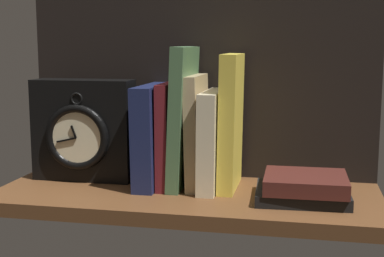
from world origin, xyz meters
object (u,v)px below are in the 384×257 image
(book_navy_bierce, at_px, (153,135))
(book_yellow_seinlanguage, at_px, (231,122))
(book_tan_shortstories, at_px, (197,131))
(book_maroon_dawkins, at_px, (170,134))
(book_cream_twain, at_px, (213,139))
(framed_clock, at_px, (83,131))
(book_stack_side, at_px, (304,188))
(book_green_romantic, at_px, (183,117))

(book_navy_bierce, relative_size, book_yellow_seinlanguage, 0.76)
(book_tan_shortstories, bearing_deg, book_navy_bierce, 180.00)
(book_maroon_dawkins, xyz_separation_m, book_cream_twain, (0.08, 0.00, -0.01))
(book_navy_bierce, xyz_separation_m, framed_clock, (-0.14, 0.00, 0.00))
(book_tan_shortstories, relative_size, book_stack_side, 1.29)
(book_green_romantic, xyz_separation_m, book_tan_shortstories, (0.03, 0.00, -0.03))
(book_navy_bierce, xyz_separation_m, book_maroon_dawkins, (0.03, 0.00, 0.00))
(book_maroon_dawkins, xyz_separation_m, book_tan_shortstories, (0.05, 0.00, 0.01))
(book_green_romantic, bearing_deg, book_navy_bierce, 180.00)
(book_yellow_seinlanguage, bearing_deg, book_green_romantic, 180.00)
(book_maroon_dawkins, distance_m, book_yellow_seinlanguage, 0.12)
(book_tan_shortstories, height_order, book_cream_twain, book_tan_shortstories)
(book_maroon_dawkins, bearing_deg, book_tan_shortstories, 0.00)
(book_navy_bierce, bearing_deg, book_green_romantic, 0.00)
(book_navy_bierce, height_order, book_stack_side, book_navy_bierce)
(framed_clock, relative_size, book_stack_side, 1.22)
(book_navy_bierce, distance_m, book_maroon_dawkins, 0.03)
(book_navy_bierce, height_order, book_yellow_seinlanguage, book_yellow_seinlanguage)
(framed_clock, bearing_deg, book_tan_shortstories, -1.10)
(book_maroon_dawkins, height_order, book_cream_twain, book_maroon_dawkins)
(book_cream_twain, xyz_separation_m, book_yellow_seinlanguage, (0.03, 0.00, 0.03))
(book_yellow_seinlanguage, xyz_separation_m, book_stack_side, (0.13, -0.06, -0.10))
(book_cream_twain, bearing_deg, book_tan_shortstories, 180.00)
(book_navy_bierce, height_order, book_green_romantic, book_green_romantic)
(book_navy_bierce, height_order, book_cream_twain, book_navy_bierce)
(book_yellow_seinlanguage, distance_m, book_stack_side, 0.18)
(book_navy_bierce, bearing_deg, book_yellow_seinlanguage, 0.00)
(book_maroon_dawkins, height_order, framed_clock, framed_clock)
(book_cream_twain, bearing_deg, book_stack_side, -19.12)
(book_yellow_seinlanguage, bearing_deg, book_cream_twain, 180.00)
(book_navy_bierce, bearing_deg, book_tan_shortstories, 0.00)
(book_cream_twain, bearing_deg, book_maroon_dawkins, 180.00)
(book_maroon_dawkins, distance_m, framed_clock, 0.18)
(book_yellow_seinlanguage, height_order, framed_clock, book_yellow_seinlanguage)
(book_maroon_dawkins, distance_m, book_tan_shortstories, 0.05)
(book_navy_bierce, distance_m, book_green_romantic, 0.07)
(book_green_romantic, bearing_deg, book_tan_shortstories, 0.00)
(book_cream_twain, distance_m, framed_clock, 0.26)
(book_yellow_seinlanguage, bearing_deg, book_stack_side, -23.41)
(framed_clock, height_order, book_stack_side, framed_clock)
(book_navy_bierce, height_order, book_tan_shortstories, book_tan_shortstories)
(book_maroon_dawkins, distance_m, book_green_romantic, 0.04)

